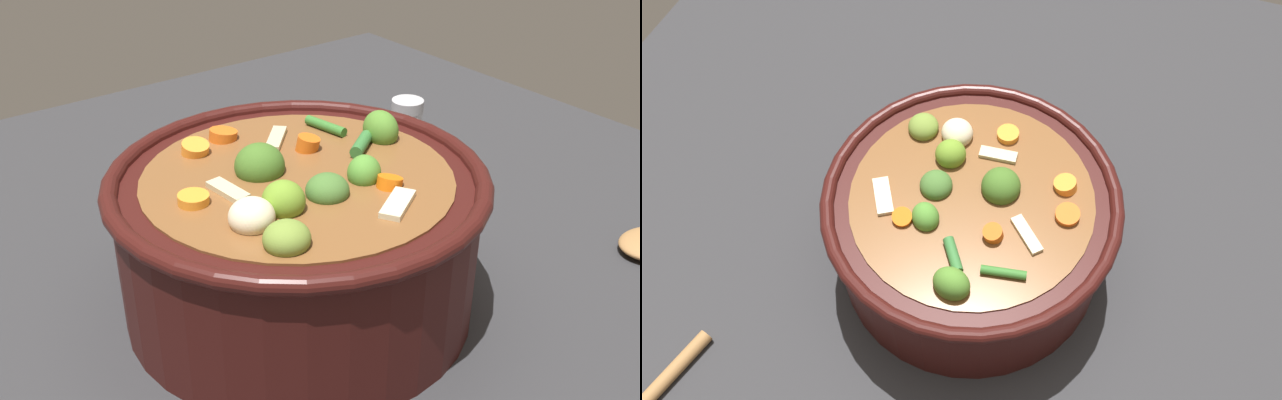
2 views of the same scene
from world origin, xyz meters
The scene contains 2 objects.
ground_plane centered at (0.00, 0.00, 0.00)m, with size 1.10×1.10×0.00m, color #2D2D30.
cooking_pot centered at (0.00, 0.00, 0.07)m, with size 0.30×0.30×0.14m.
Camera 2 is at (-0.34, -0.11, 0.66)m, focal length 37.20 mm.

